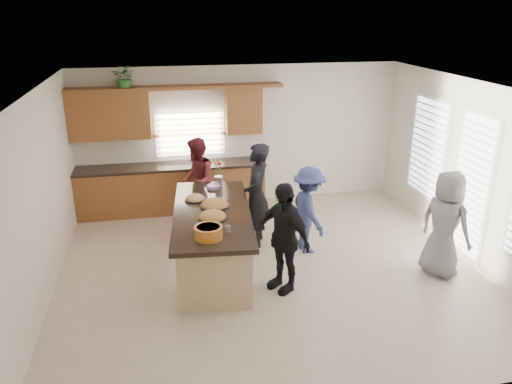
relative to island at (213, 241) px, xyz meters
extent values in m
plane|color=beige|center=(0.90, -0.21, -0.45)|extent=(6.50, 6.50, 0.00)
cube|color=silver|center=(0.90, 2.79, 0.95)|extent=(6.50, 0.02, 2.80)
cube|color=silver|center=(0.90, -3.21, 0.95)|extent=(6.50, 0.02, 2.80)
cube|color=silver|center=(-2.35, -0.21, 0.95)|extent=(0.02, 6.00, 2.80)
cube|color=silver|center=(4.15, -0.21, 0.95)|extent=(0.02, 6.00, 2.80)
cube|color=white|center=(0.90, -0.21, 2.35)|extent=(6.50, 6.00, 0.02)
cube|color=brown|center=(-0.53, 2.48, 0.00)|extent=(3.65, 0.62, 0.90)
cube|color=black|center=(-0.53, 2.48, 0.47)|extent=(3.70, 0.65, 0.05)
cube|color=brown|center=(-1.60, 2.61, 1.50)|extent=(1.50, 0.36, 0.90)
cube|color=brown|center=(0.95, 2.61, 1.50)|extent=(0.70, 0.36, 0.90)
cube|color=brown|center=(-0.33, 2.61, 1.98)|extent=(4.05, 0.40, 0.06)
cube|color=brown|center=(-0.10, 2.75, 1.02)|extent=(1.35, 0.08, 0.85)
cube|color=white|center=(4.12, 1.09, 0.97)|extent=(0.06, 1.10, 1.75)
cube|color=white|center=(4.12, -0.31, 0.72)|extent=(0.06, 0.85, 2.25)
cube|color=tan|center=(0.00, 0.00, -0.01)|extent=(1.22, 2.58, 0.88)
cube|color=black|center=(0.00, 0.00, 0.46)|extent=(1.39, 2.79, 0.07)
cube|color=black|center=(0.00, 0.00, -0.41)|extent=(1.14, 2.49, 0.08)
cylinder|color=black|center=(-0.02, -0.29, 0.51)|extent=(0.44, 0.44, 0.02)
ellipsoid|color=#C0843C|center=(-0.02, -0.29, 0.53)|extent=(0.40, 0.40, 0.18)
cylinder|color=black|center=(0.06, 0.17, 0.51)|extent=(0.46, 0.46, 0.02)
ellipsoid|color=#C0843C|center=(0.06, 0.17, 0.53)|extent=(0.41, 0.41, 0.19)
cylinder|color=black|center=(-0.21, 0.49, 0.51)|extent=(0.34, 0.34, 0.02)
ellipsoid|color=tan|center=(-0.21, 0.49, 0.53)|extent=(0.31, 0.31, 0.14)
cylinder|color=orange|center=(-0.15, -0.94, 0.58)|extent=(0.38, 0.38, 0.17)
cylinder|color=beige|center=(-0.15, -0.94, 0.65)|extent=(0.31, 0.31, 0.04)
cylinder|color=white|center=(0.13, -0.80, 0.55)|extent=(0.07, 0.07, 0.10)
cylinder|color=#B186C3|center=(0.14, 1.00, 0.52)|extent=(0.23, 0.23, 0.05)
cylinder|color=silver|center=(0.24, 1.08, 0.59)|extent=(0.13, 0.13, 0.18)
imported|color=#327E32|center=(-1.25, 2.61, 2.18)|extent=(0.52, 0.49, 0.47)
imported|color=black|center=(0.83, 0.67, 0.44)|extent=(0.57, 0.73, 1.78)
imported|color=maroon|center=(-0.07, 1.86, 0.35)|extent=(0.67, 0.83, 1.61)
imported|color=black|center=(0.91, -0.83, 0.36)|extent=(0.83, 1.02, 1.63)
imported|color=navy|center=(1.61, 0.26, 0.28)|extent=(0.64, 1.00, 1.46)
imported|color=gray|center=(3.37, -0.89, 0.37)|extent=(0.82, 0.95, 1.65)
camera|label=1|loc=(-0.70, -6.97, 3.41)|focal=35.00mm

